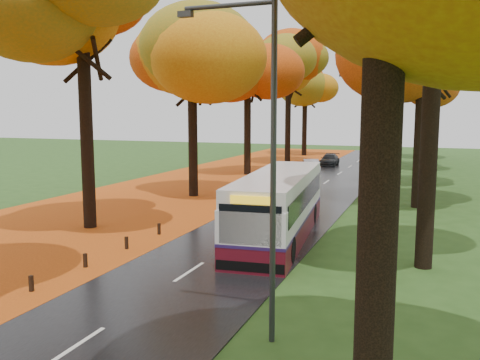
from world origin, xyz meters
The scene contains 13 objects.
road centered at (0.00, 25.00, 0.02)m, with size 6.50×90.00×0.04m, color black.
centre_line centered at (0.00, 25.00, 0.04)m, with size 0.12×90.00×0.01m, color silver.
leaf_verge centered at (-9.00, 25.00, 0.01)m, with size 12.00×90.00×0.02m, color #92310D.
leaf_drift centered at (-3.05, 25.00, 0.04)m, with size 0.90×90.00×0.01m, color orange.
trees_left centered at (-7.18, 27.06, 9.53)m, with size 9.20×74.00×13.88m.
trees_right centered at (7.19, 26.91, 9.69)m, with size 9.30×74.20×13.96m.
streetlamp_near centered at (3.95, 8.00, 4.71)m, with size 2.45×0.18×8.00m.
streetlamp_mid centered at (3.95, 30.00, 4.71)m, with size 2.45×0.18×8.00m.
streetlamp_far centered at (3.95, 52.00, 4.71)m, with size 2.45×0.18×8.00m.
bus centered at (1.50, 17.71, 1.52)m, with size 3.55×10.94×2.83m.
car_white centered at (-2.33, 34.05, 0.79)m, with size 1.77×4.40×1.50m, color white.
car_silver centered at (-2.35, 40.88, 0.66)m, with size 1.32×3.78×1.25m, color #ACADB4.
car_dark centered at (-2.12, 48.26, 0.62)m, with size 1.62×4.00×1.16m, color black.
Camera 1 is at (7.60, -3.14, 5.50)m, focal length 38.00 mm.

